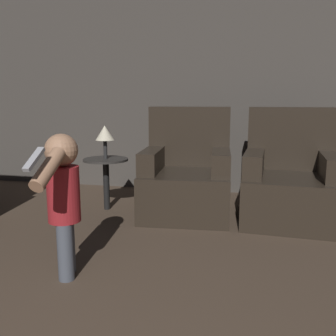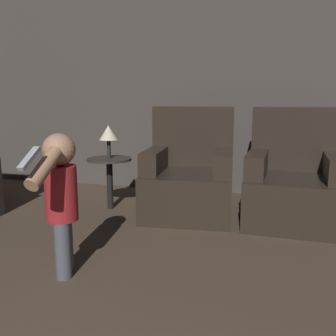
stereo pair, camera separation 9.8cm
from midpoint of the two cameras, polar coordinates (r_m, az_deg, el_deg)
wall_back at (r=4.36m, az=7.56°, el=13.36°), size 8.40×0.05×2.60m
armchair_left at (r=3.54m, az=4.08°, el=-1.59°), size 0.86×0.90×1.00m
armchair_right at (r=3.49m, az=19.38°, el=-2.32°), size 0.84×0.88×1.00m
person_toddler at (r=2.31m, az=-14.90°, el=-3.77°), size 0.19×0.58×0.87m
side_table at (r=3.69m, az=-8.16°, el=0.09°), size 0.43×0.43×0.51m
lamp at (r=3.64m, az=-8.30°, el=5.24°), size 0.18×0.18×0.32m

